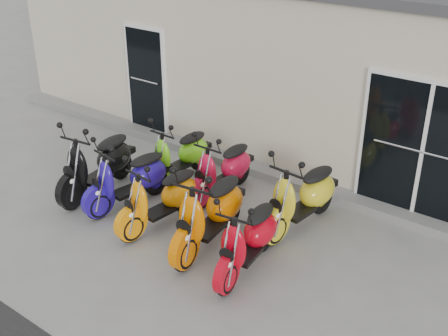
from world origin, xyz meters
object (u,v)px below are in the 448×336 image
Objects in this scene: scooter_front_blue at (128,171)px; scooter_front_orange_a at (160,190)px; scooter_front_orange_b at (209,203)px; scooter_back_red at (222,162)px; scooter_front_black at (96,155)px; scooter_back_green at (178,148)px; scooter_back_yellow at (302,188)px; scooter_front_red at (248,231)px.

scooter_front_blue reaches higher than scooter_front_orange_a.
scooter_front_orange_a is (0.86, -0.15, -0.01)m from scooter_front_blue.
scooter_front_orange_b is (1.79, -0.12, 0.07)m from scooter_front_blue.
scooter_back_red is (1.03, 1.19, -0.01)m from scooter_front_blue.
scooter_front_blue is 0.90× the size of scooter_front_orange_b.
scooter_front_black is 1.44m from scooter_back_green.
scooter_front_blue is 2.83m from scooter_back_yellow.
scooter_front_red is at bearing -12.08° from scooter_front_black.
scooter_front_black is at bearing 169.89° from scooter_front_orange_b.
scooter_front_black is 1.12× the size of scooter_back_red.
scooter_front_red is 1.00× the size of scooter_back_red.
scooter_front_red is (3.32, -0.27, -0.08)m from scooter_front_black.
scooter_back_red is at bearing 1.06° from scooter_back_green.
scooter_front_orange_b is at bearing -117.51° from scooter_back_yellow.
scooter_back_yellow is (3.35, 1.12, -0.02)m from scooter_front_black.
scooter_front_red is (0.78, -0.15, -0.08)m from scooter_front_orange_b.
scooter_front_blue is 1.03× the size of scooter_back_green.
scooter_front_red is at bearing -18.08° from scooter_front_orange_b.
scooter_front_red is at bearing 2.81° from scooter_front_blue.
scooter_back_red is (0.17, 1.35, -0.00)m from scooter_front_orange_a.
scooter_front_orange_b is 1.48m from scooter_back_yellow.
scooter_front_red is 1.39m from scooter_back_yellow.
scooter_front_black is 0.99× the size of scooter_front_orange_b.
scooter_back_green is (-0.82, 1.36, -0.01)m from scooter_front_orange_a.
scooter_back_red is at bearing 58.21° from scooter_front_blue.
scooter_back_green is 0.98× the size of scooter_back_red.
scooter_front_black is 3.33m from scooter_front_red.
scooter_back_red is (1.77, 1.19, -0.07)m from scooter_front_black.
scooter_back_red is (0.99, -0.01, 0.01)m from scooter_back_green.
scooter_back_green is at bearing 179.08° from scooter_back_red.
scooter_front_orange_b is 1.13× the size of scooter_front_red.
scooter_front_orange_b is 0.80m from scooter_front_red.
scooter_back_green is (-2.54, 1.48, -0.01)m from scooter_front_red.
scooter_back_green is 0.99m from scooter_back_red.
scooter_front_orange_b is 1.15× the size of scooter_back_green.
scooter_front_blue is at bearing 168.74° from scooter_front_orange_b.
scooter_front_orange_b reaches higher than scooter_front_red.
scooter_front_red is (1.72, -0.12, -0.00)m from scooter_front_orange_a.
scooter_front_blue is at bearing -89.73° from scooter_back_green.
scooter_back_yellow is (1.75, 1.27, 0.05)m from scooter_front_orange_a.
scooter_front_orange_b reaches higher than scooter_back_yellow.
scooter_front_black reaches higher than scooter_front_orange_a.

